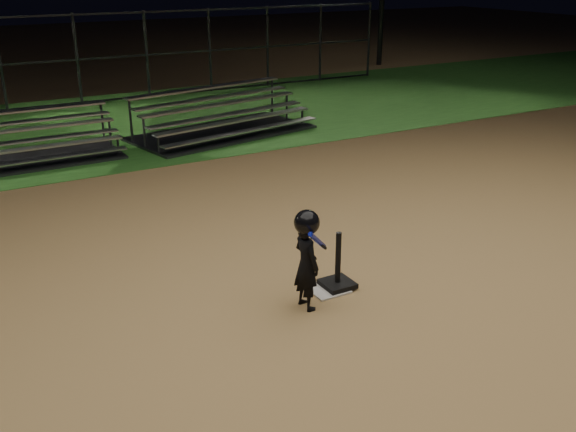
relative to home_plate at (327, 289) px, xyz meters
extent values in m
plane|color=#AB834D|center=(0.00, 0.00, -0.01)|extent=(80.00, 80.00, 0.00)
cube|color=#275F1E|center=(0.00, 10.00, -0.01)|extent=(60.00, 8.00, 0.01)
cube|color=beige|center=(0.00, 0.00, 0.00)|extent=(0.45, 0.45, 0.02)
cube|color=black|center=(0.14, -0.01, 0.04)|extent=(0.38, 0.38, 0.06)
cylinder|color=black|center=(0.14, -0.01, 0.40)|extent=(0.07, 0.07, 0.66)
imported|color=black|center=(-0.45, -0.23, 0.54)|extent=(0.29, 0.42, 1.10)
sphere|color=black|center=(-0.45, -0.23, 1.06)|extent=(0.30, 0.30, 0.30)
cylinder|color=#1724C9|center=(-0.40, -0.38, 0.89)|extent=(0.45, 0.39, 0.40)
cylinder|color=black|center=(-0.24, -0.26, 0.74)|extent=(0.16, 0.15, 0.14)
cube|color=#A1A1A6|center=(-2.41, 7.25, 0.37)|extent=(3.86, 0.31, 0.04)
cube|color=#A1A1A6|center=(-2.40, 6.98, 0.20)|extent=(3.86, 0.31, 0.03)
cube|color=#A1A1A6|center=(-2.42, 7.78, 0.64)|extent=(3.86, 0.31, 0.04)
cube|color=#A1A1A6|center=(-2.41, 7.51, 0.47)|extent=(3.86, 0.31, 0.03)
cube|color=#A1A1A6|center=(-2.43, 8.31, 0.91)|extent=(3.86, 0.31, 0.04)
cube|color=#A1A1A6|center=(-2.43, 8.04, 0.74)|extent=(3.86, 0.31, 0.03)
cube|color=#38383D|center=(-2.42, 7.78, 0.02)|extent=(3.89, 1.96, 0.06)
cube|color=#A4A4A9|center=(2.17, 7.28, 0.41)|extent=(4.19, 1.08, 0.04)
cube|color=#A4A4A9|center=(2.23, 6.99, 0.22)|extent=(4.19, 1.08, 0.03)
cube|color=#A4A4A9|center=(2.06, 7.85, 0.71)|extent=(4.19, 1.08, 0.04)
cube|color=#A4A4A9|center=(2.12, 7.56, 0.52)|extent=(4.19, 1.08, 0.03)
cube|color=#A4A4A9|center=(1.95, 8.42, 1.00)|extent=(4.19, 1.08, 0.04)
cube|color=#A4A4A9|center=(2.00, 8.13, 0.81)|extent=(4.19, 1.08, 0.03)
cube|color=#38383D|center=(2.06, 7.85, 0.02)|extent=(4.54, 2.85, 0.06)
cube|color=#38383D|center=(0.00, 13.00, 0.04)|extent=(20.00, 0.05, 0.05)
cube|color=#38383D|center=(0.00, 13.00, 1.24)|extent=(20.00, 0.05, 0.05)
cube|color=#38383D|center=(0.00, 13.00, 2.44)|extent=(20.00, 0.05, 0.05)
cylinder|color=#38383D|center=(0.00, 13.00, 1.24)|extent=(0.08, 0.08, 2.50)
cylinder|color=#38383D|center=(5.00, 13.00, 1.24)|extent=(0.08, 0.08, 2.50)
cylinder|color=#38383D|center=(10.00, 13.00, 1.24)|extent=(0.08, 0.08, 2.50)
camera|label=1|loc=(-3.98, -6.08, 3.81)|focal=40.81mm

